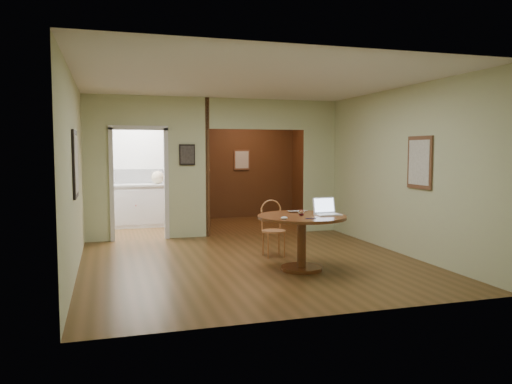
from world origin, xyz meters
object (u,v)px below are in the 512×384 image
object	(u,v)px
dining_table	(302,230)
chair	(273,225)
closed_laptop	(299,212)
open_laptop	(326,210)

from	to	relation	value
dining_table	chair	xyz separation A→B (m)	(-0.08, 1.04, -0.08)
closed_laptop	open_laptop	bearing A→B (deg)	-58.77
dining_table	open_laptop	xyz separation A→B (m)	(0.36, -0.01, 0.27)
open_laptop	closed_laptop	world-z (taller)	open_laptop
closed_laptop	chair	bearing A→B (deg)	94.88
open_laptop	dining_table	bearing A→B (deg)	175.49
open_laptop	closed_laptop	distance (m)	0.44
chair	open_laptop	bearing A→B (deg)	-66.41
chair	open_laptop	xyz separation A→B (m)	(0.45, -1.05, 0.34)
dining_table	chair	bearing A→B (deg)	94.57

